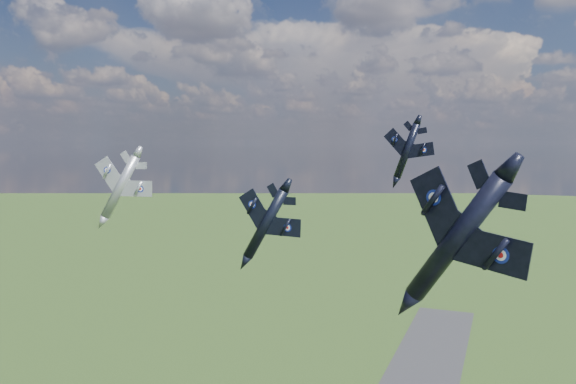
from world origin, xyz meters
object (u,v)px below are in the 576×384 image
at_px(jet_lead_navy, 266,224).
at_px(jet_right_navy, 456,239).
at_px(jet_high_navy, 407,151).
at_px(jet_left_silver, 120,187).

bearing_deg(jet_lead_navy, jet_right_navy, -48.36).
height_order(jet_lead_navy, jet_right_navy, jet_right_navy).
relative_size(jet_lead_navy, jet_high_navy, 1.16).
bearing_deg(jet_left_silver, jet_high_navy, 1.90).
relative_size(jet_lead_navy, jet_left_silver, 0.92).
height_order(jet_right_navy, jet_left_silver, jet_right_navy).
height_order(jet_high_navy, jet_left_silver, jet_high_navy).
bearing_deg(jet_high_navy, jet_left_silver, -157.80).
bearing_deg(jet_right_navy, jet_left_silver, 168.59).
distance_m(jet_high_navy, jet_left_silver, 46.79).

